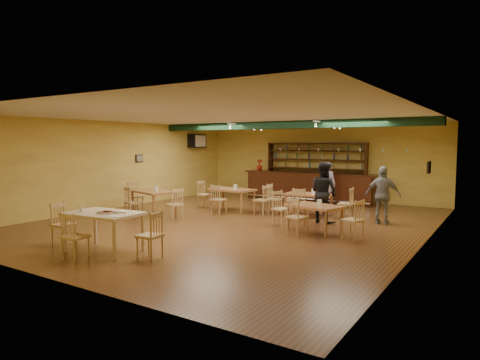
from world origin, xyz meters
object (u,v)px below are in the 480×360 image
Objects in this scene: dining_table_a at (232,200)px; patron_bar at (328,184)px; bar_counter at (309,187)px; dining_table_c at (154,203)px; dining_table_b at (308,205)px; patron_right_a at (324,192)px; dining_table_d at (314,218)px; near_table at (104,232)px.

dining_table_a is 0.93× the size of patron_bar.
bar_counter is 3.49× the size of dining_table_c.
patron_right_a is at bearing -48.80° from dining_table_b.
bar_counter is 4.51m from patron_right_a.
dining_table_c is 5.31m from dining_table_d.
patron_bar reaches higher than dining_table_a.
patron_bar is (1.10, -0.83, 0.23)m from bar_counter.
dining_table_d is at bearing 50.06° from near_table.
patron_bar is 3.30m from patron_right_a.
dining_table_d is 1.40m from patron_right_a.
near_table reaches higher than dining_table_d.
dining_table_c is 0.96× the size of patron_bar.
dining_table_a is 2.57m from dining_table_c.
dining_table_a is at bearing 65.86° from dining_table_c.
patron_bar reaches higher than dining_table_b.
patron_bar is (-1.33, 4.39, 0.45)m from dining_table_d.
bar_counter reaches higher than dining_table_b.
dining_table_b is 2.38m from patron_bar.
dining_table_d is 0.79× the size of patron_right_a.
patron_right_a reaches higher than dining_table_b.
dining_table_a is at bearing 91.70° from near_table.
dining_table_d is at bearing -65.01° from bar_counter.
patron_bar is (1.60, 8.61, 0.39)m from near_table.
bar_counter is at bearing 109.68° from dining_table_b.
dining_table_a reaches higher than dining_table_b.
near_table is (-2.93, -4.22, 0.07)m from dining_table_d.
patron_right_a is at bearing 115.83° from patron_bar.
dining_table_d is (1.07, -2.07, -0.01)m from dining_table_b.
dining_table_d is (2.43, -5.22, -0.22)m from bar_counter.
dining_table_d is at bearing 19.79° from dining_table_c.
near_table is (-1.87, -6.29, 0.06)m from dining_table_b.
near_table is (2.36, -3.88, 0.03)m from dining_table_c.
dining_table_d is 0.86× the size of patron_bar.
dining_table_a is at bearing 171.57° from dining_table_d.
dining_table_d is 4.61m from patron_bar.
dining_table_c is 6.19m from patron_bar.
near_table is 8.77m from patron_bar.
dining_table_d is 0.90× the size of near_table.
dining_table_b is 1.24m from patron_right_a.
bar_counter is 9.45m from near_table.
near_table reaches higher than dining_table_a.
dining_table_b is (1.37, -3.15, -0.21)m from bar_counter.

